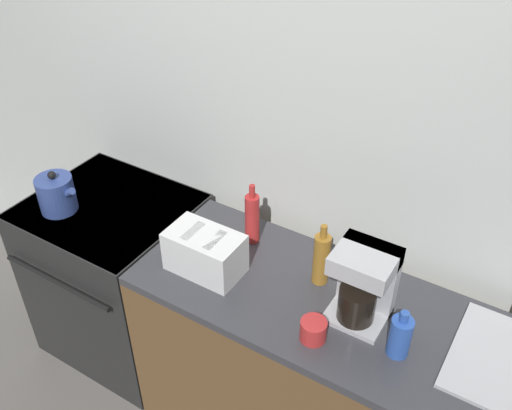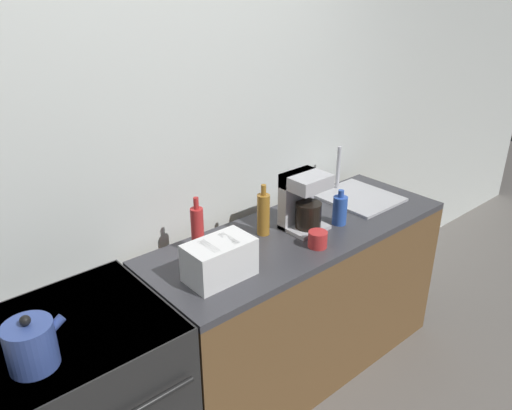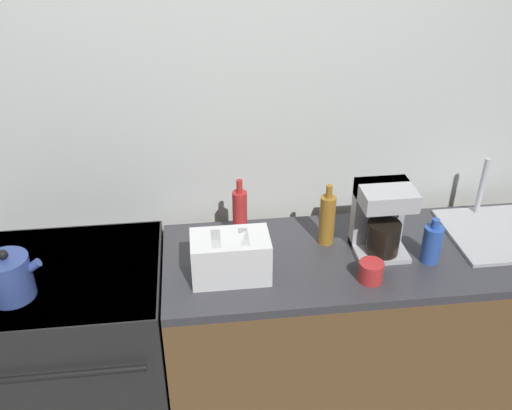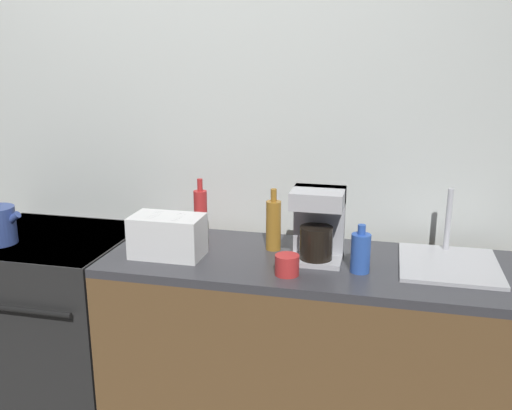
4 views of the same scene
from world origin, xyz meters
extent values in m
cube|color=silver|center=(0.00, 0.71, 1.30)|extent=(8.00, 0.05, 2.60)
cube|color=black|center=(-0.62, 0.33, 0.44)|extent=(0.73, 0.66, 0.89)
cube|color=black|center=(-0.62, 0.33, 0.88)|extent=(0.72, 0.64, 0.02)
cylinder|color=black|center=(-0.46, 0.19, 0.88)|extent=(0.21, 0.21, 0.01)
cylinder|color=black|center=(-0.79, 0.47, 0.88)|extent=(0.21, 0.21, 0.01)
cylinder|color=black|center=(-0.46, 0.47, 0.88)|extent=(0.21, 0.21, 0.01)
cylinder|color=black|center=(-0.62, -0.03, 0.69)|extent=(0.62, 0.02, 0.02)
cube|color=brown|center=(0.61, 0.31, 0.43)|extent=(1.72, 0.62, 0.85)
cube|color=#38383D|center=(0.61, 0.31, 0.87)|extent=(1.72, 0.62, 0.04)
cylinder|color=#33478C|center=(-0.71, 0.20, 1.00)|extent=(0.09, 0.03, 0.08)
cube|color=white|center=(0.01, 0.22, 0.97)|extent=(0.30, 0.18, 0.17)
cube|color=black|center=(-0.04, 0.22, 1.06)|extent=(0.04, 0.12, 0.01)
cube|color=black|center=(0.07, 0.22, 1.06)|extent=(0.04, 0.12, 0.01)
cube|color=#B7B7BC|center=(0.63, 0.31, 0.90)|extent=(0.21, 0.19, 0.02)
cube|color=#B7B7BC|center=(0.63, 0.37, 1.04)|extent=(0.21, 0.06, 0.30)
cube|color=#B7B7BC|center=(0.63, 0.31, 1.15)|extent=(0.21, 0.19, 0.07)
cylinder|color=black|center=(0.63, 0.28, 0.97)|extent=(0.13, 0.13, 0.13)
cube|color=#B7B7BC|center=(1.15, 0.37, 0.89)|extent=(0.39, 0.42, 0.01)
cylinder|color=silver|center=(1.15, 0.54, 1.03)|extent=(0.02, 0.02, 0.28)
cylinder|color=#B72828|center=(0.08, 0.47, 1.00)|extent=(0.06, 0.06, 0.22)
cylinder|color=#B72828|center=(0.08, 0.47, 1.14)|extent=(0.02, 0.02, 0.06)
cylinder|color=#2D56B7|center=(0.81, 0.23, 0.96)|extent=(0.08, 0.08, 0.15)
cylinder|color=#2D56B7|center=(0.81, 0.23, 1.06)|extent=(0.03, 0.03, 0.04)
cylinder|color=#9E6B23|center=(0.43, 0.40, 0.99)|extent=(0.06, 0.06, 0.22)
cylinder|color=#9E6B23|center=(0.43, 0.40, 1.13)|extent=(0.03, 0.03, 0.05)
cylinder|color=red|center=(0.54, 0.13, 0.93)|extent=(0.09, 0.09, 0.08)
camera|label=1|loc=(1.07, -1.10, 2.44)|focal=40.00mm
camera|label=2|loc=(-1.08, -1.28, 2.08)|focal=35.00mm
camera|label=3|loc=(-0.10, -1.53, 2.23)|focal=40.00mm
camera|label=4|loc=(0.90, -1.89, 1.72)|focal=40.00mm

